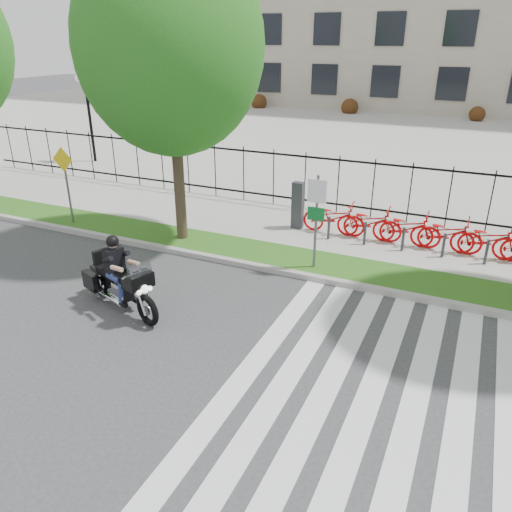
% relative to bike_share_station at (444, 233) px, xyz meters
% --- Properties ---
extents(ground, '(120.00, 120.00, 0.00)m').
position_rel_bike_share_station_xyz_m(ground, '(-4.92, -7.20, -0.67)').
color(ground, '#363638').
rests_on(ground, ground).
extents(curb, '(60.00, 0.20, 0.15)m').
position_rel_bike_share_station_xyz_m(curb, '(-4.92, -3.10, -0.60)').
color(curb, '#9A9791').
rests_on(curb, ground).
extents(grass_verge, '(60.00, 1.50, 0.15)m').
position_rel_bike_share_station_xyz_m(grass_verge, '(-4.92, -2.25, -0.60)').
color(grass_verge, '#245816').
rests_on(grass_verge, ground).
extents(sidewalk, '(60.00, 3.50, 0.15)m').
position_rel_bike_share_station_xyz_m(sidewalk, '(-4.92, 0.25, -0.60)').
color(sidewalk, '#9F9C94').
rests_on(sidewalk, ground).
extents(plaza, '(80.00, 34.00, 0.10)m').
position_rel_bike_share_station_xyz_m(plaza, '(-4.92, 17.80, -0.62)').
color(plaza, '#9F9C94').
rests_on(plaza, ground).
extents(crosswalk_stripes, '(5.70, 8.00, 0.01)m').
position_rel_bike_share_station_xyz_m(crosswalk_stripes, '(-0.09, -7.20, -0.66)').
color(crosswalk_stripes, silver).
rests_on(crosswalk_stripes, ground).
extents(iron_fence, '(30.00, 0.06, 2.00)m').
position_rel_bike_share_station_xyz_m(iron_fence, '(-4.92, 2.00, 0.48)').
color(iron_fence, black).
rests_on(iron_fence, sidewalk).
extents(lamp_post_left, '(1.06, 0.70, 4.25)m').
position_rel_bike_share_station_xyz_m(lamp_post_left, '(-16.92, 4.80, 2.54)').
color(lamp_post_left, black).
rests_on(lamp_post_left, ground).
extents(street_tree_1, '(5.04, 5.04, 8.33)m').
position_rel_bike_share_station_xyz_m(street_tree_1, '(-7.35, -2.25, 4.90)').
color(street_tree_1, '#38281E').
rests_on(street_tree_1, grass_verge).
extents(bike_share_station, '(8.96, 0.88, 1.50)m').
position_rel_bike_share_station_xyz_m(bike_share_station, '(0.00, 0.00, 0.00)').
color(bike_share_station, '#2D2D33').
rests_on(bike_share_station, sidewalk).
extents(sign_pole_regulatory, '(0.50, 0.09, 2.50)m').
position_rel_bike_share_station_xyz_m(sign_pole_regulatory, '(-2.99, -2.62, 1.07)').
color(sign_pole_regulatory, '#59595B').
rests_on(sign_pole_regulatory, grass_verge).
extents(sign_pole_warning, '(0.78, 0.09, 2.49)m').
position_rel_bike_share_station_xyz_m(sign_pole_warning, '(-11.40, -2.62, 1.07)').
color(sign_pole_warning, '#59595B').
rests_on(sign_pole_warning, grass_verge).
extents(motorcycle_rider, '(2.65, 1.37, 2.14)m').
position_rel_bike_share_station_xyz_m(motorcycle_rider, '(-6.38, -6.32, 0.04)').
color(motorcycle_rider, black).
rests_on(motorcycle_rider, ground).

